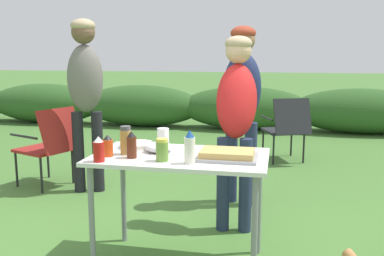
{
  "coord_description": "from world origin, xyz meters",
  "views": [
    {
      "loc": [
        0.6,
        -2.56,
        1.37
      ],
      "look_at": [
        0.05,
        0.15,
        0.89
      ],
      "focal_mm": 40.0,
      "sensor_mm": 36.0,
      "label": 1
    }
  ],
  "objects_px": {
    "relish_jar": "(162,150)",
    "plate_stack": "(137,145)",
    "hot_sauce_bottle": "(108,146)",
    "standing_person_in_gray_fleece": "(85,85)",
    "standing_person_in_red_jacket": "(236,108)",
    "ketchup_bottle": "(99,150)",
    "camp_chair_near_hedge": "(287,126)",
    "mixing_bowl": "(159,147)",
    "camp_chair_green_behind_table": "(50,143)",
    "mayo_bottle": "(190,148)",
    "bbq_sauce_bottle": "(132,145)",
    "food_tray": "(227,155)",
    "folding_table": "(180,167)",
    "spice_jar": "(126,141)",
    "paper_cup_stack": "(163,137)",
    "standing_person_in_navy_coat": "(242,95)"
  },
  "relations": [
    {
      "from": "folding_table",
      "to": "spice_jar",
      "type": "height_order",
      "value": "spice_jar"
    },
    {
      "from": "folding_table",
      "to": "ketchup_bottle",
      "type": "distance_m",
      "value": 0.53
    },
    {
      "from": "mayo_bottle",
      "to": "standing_person_in_gray_fleece",
      "type": "distance_m",
      "value": 2.03
    },
    {
      "from": "mixing_bowl",
      "to": "hot_sauce_bottle",
      "type": "relative_size",
      "value": 1.36
    },
    {
      "from": "bbq_sauce_bottle",
      "to": "ketchup_bottle",
      "type": "bearing_deg",
      "value": -141.62
    },
    {
      "from": "folding_table",
      "to": "camp_chair_green_behind_table",
      "type": "height_order",
      "value": "camp_chair_green_behind_table"
    },
    {
      "from": "mixing_bowl",
      "to": "camp_chair_green_behind_table",
      "type": "distance_m",
      "value": 2.04
    },
    {
      "from": "standing_person_in_gray_fleece",
      "to": "paper_cup_stack",
      "type": "bearing_deg",
      "value": -62.44
    },
    {
      "from": "ketchup_bottle",
      "to": "standing_person_in_gray_fleece",
      "type": "bearing_deg",
      "value": 117.48
    },
    {
      "from": "food_tray",
      "to": "paper_cup_stack",
      "type": "relative_size",
      "value": 2.89
    },
    {
      "from": "standing_person_in_navy_coat",
      "to": "standing_person_in_gray_fleece",
      "type": "bearing_deg",
      "value": -161.17
    },
    {
      "from": "relish_jar",
      "to": "plate_stack",
      "type": "bearing_deg",
      "value": 129.41
    },
    {
      "from": "camp_chair_near_hedge",
      "to": "mixing_bowl",
      "type": "bearing_deg",
      "value": -128.02
    },
    {
      "from": "food_tray",
      "to": "camp_chair_near_hedge",
      "type": "bearing_deg",
      "value": 82.18
    },
    {
      "from": "plate_stack",
      "to": "camp_chair_green_behind_table",
      "type": "bearing_deg",
      "value": 138.28
    },
    {
      "from": "food_tray",
      "to": "standing_person_in_red_jacket",
      "type": "height_order",
      "value": "standing_person_in_red_jacket"
    },
    {
      "from": "standing_person_in_red_jacket",
      "to": "paper_cup_stack",
      "type": "bearing_deg",
      "value": -134.12
    },
    {
      "from": "folding_table",
      "to": "bbq_sauce_bottle",
      "type": "xyz_separation_m",
      "value": [
        -0.27,
        -0.13,
        0.16
      ]
    },
    {
      "from": "folding_table",
      "to": "standing_person_in_navy_coat",
      "type": "relative_size",
      "value": 0.68
    },
    {
      "from": "mayo_bottle",
      "to": "relish_jar",
      "type": "bearing_deg",
      "value": 171.99
    },
    {
      "from": "relish_jar",
      "to": "spice_jar",
      "type": "height_order",
      "value": "spice_jar"
    },
    {
      "from": "mixing_bowl",
      "to": "camp_chair_green_behind_table",
      "type": "height_order",
      "value": "camp_chair_green_behind_table"
    },
    {
      "from": "mayo_bottle",
      "to": "camp_chair_green_behind_table",
      "type": "distance_m",
      "value": 2.4
    },
    {
      "from": "folding_table",
      "to": "ketchup_bottle",
      "type": "relative_size",
      "value": 7.21
    },
    {
      "from": "folding_table",
      "to": "bbq_sauce_bottle",
      "type": "relative_size",
      "value": 6.5
    },
    {
      "from": "spice_jar",
      "to": "relish_jar",
      "type": "bearing_deg",
      "value": -24.35
    },
    {
      "from": "relish_jar",
      "to": "standing_person_in_gray_fleece",
      "type": "relative_size",
      "value": 0.08
    },
    {
      "from": "ketchup_bottle",
      "to": "standing_person_in_navy_coat",
      "type": "relative_size",
      "value": 0.09
    },
    {
      "from": "plate_stack",
      "to": "ketchup_bottle",
      "type": "distance_m",
      "value": 0.43
    },
    {
      "from": "ketchup_bottle",
      "to": "camp_chair_near_hedge",
      "type": "relative_size",
      "value": 0.18
    },
    {
      "from": "food_tray",
      "to": "camp_chair_near_hedge",
      "type": "xyz_separation_m",
      "value": [
        0.41,
        2.95,
        -0.3
      ]
    },
    {
      "from": "hot_sauce_bottle",
      "to": "standing_person_in_gray_fleece",
      "type": "bearing_deg",
      "value": 119.66
    },
    {
      "from": "ketchup_bottle",
      "to": "standing_person_in_red_jacket",
      "type": "xyz_separation_m",
      "value": [
        0.71,
        0.99,
        0.15
      ]
    },
    {
      "from": "standing_person_in_navy_coat",
      "to": "paper_cup_stack",
      "type": "bearing_deg",
      "value": -93.01
    },
    {
      "from": "food_tray",
      "to": "mayo_bottle",
      "type": "bearing_deg",
      "value": -143.94
    },
    {
      "from": "plate_stack",
      "to": "mixing_bowl",
      "type": "distance_m",
      "value": 0.21
    },
    {
      "from": "mayo_bottle",
      "to": "paper_cup_stack",
      "type": "bearing_deg",
      "value": 123.04
    },
    {
      "from": "standing_person_in_red_jacket",
      "to": "standing_person_in_gray_fleece",
      "type": "distance_m",
      "value": 1.64
    },
    {
      "from": "hot_sauce_bottle",
      "to": "camp_chair_near_hedge",
      "type": "distance_m",
      "value": 3.25
    },
    {
      "from": "hot_sauce_bottle",
      "to": "standing_person_in_gray_fleece",
      "type": "xyz_separation_m",
      "value": [
        -0.81,
        1.43,
        0.27
      ]
    },
    {
      "from": "hot_sauce_bottle",
      "to": "relish_jar",
      "type": "xyz_separation_m",
      "value": [
        0.36,
        -0.05,
        0.0
      ]
    },
    {
      "from": "folding_table",
      "to": "paper_cup_stack",
      "type": "distance_m",
      "value": 0.32
    },
    {
      "from": "folding_table",
      "to": "paper_cup_stack",
      "type": "relative_size",
      "value": 8.76
    },
    {
      "from": "hot_sauce_bottle",
      "to": "folding_table",
      "type": "bearing_deg",
      "value": 15.43
    },
    {
      "from": "ketchup_bottle",
      "to": "camp_chair_green_behind_table",
      "type": "distance_m",
      "value": 2.08
    },
    {
      "from": "ketchup_bottle",
      "to": "standing_person_in_red_jacket",
      "type": "relative_size",
      "value": 0.1
    },
    {
      "from": "plate_stack",
      "to": "standing_person_in_red_jacket",
      "type": "distance_m",
      "value": 0.87
    },
    {
      "from": "standing_person_in_navy_coat",
      "to": "camp_chair_green_behind_table",
      "type": "distance_m",
      "value": 2.04
    },
    {
      "from": "food_tray",
      "to": "ketchup_bottle",
      "type": "relative_size",
      "value": 2.38
    },
    {
      "from": "mixing_bowl",
      "to": "standing_person_in_gray_fleece",
      "type": "xyz_separation_m",
      "value": [
        -1.09,
        1.25,
        0.3
      ]
    }
  ]
}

